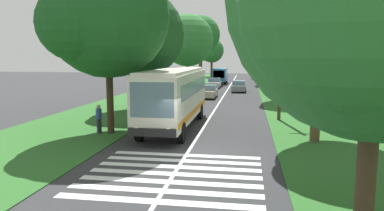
# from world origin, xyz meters

# --- Properties ---
(ground) EXTENTS (160.00, 160.00, 0.00)m
(ground) POSITION_xyz_m (0.00, 0.00, 0.00)
(ground) COLOR #333335
(grass_verge_left) EXTENTS (120.00, 8.00, 0.04)m
(grass_verge_left) POSITION_xyz_m (15.00, 8.20, 0.02)
(grass_verge_left) COLOR #2D6628
(grass_verge_left) RESTS_ON ground
(grass_verge_right) EXTENTS (120.00, 8.00, 0.04)m
(grass_verge_right) POSITION_xyz_m (15.00, -8.20, 0.02)
(grass_verge_right) COLOR #2D6628
(grass_verge_right) RESTS_ON ground
(centre_line) EXTENTS (110.00, 0.16, 0.01)m
(centre_line) POSITION_xyz_m (15.00, 0.00, 0.00)
(centre_line) COLOR silver
(centre_line) RESTS_ON ground
(coach_bus) EXTENTS (11.16, 2.62, 3.73)m
(coach_bus) POSITION_xyz_m (5.98, 1.80, 2.15)
(coach_bus) COLOR silver
(coach_bus) RESTS_ON ground
(zebra_crossing) EXTENTS (5.85, 6.80, 0.01)m
(zebra_crossing) POSITION_xyz_m (-3.01, 0.00, 0.00)
(zebra_crossing) COLOR silver
(zebra_crossing) RESTS_ON ground
(trailing_car_0) EXTENTS (4.30, 1.78, 1.43)m
(trailing_car_0) POSITION_xyz_m (22.90, 1.56, 0.67)
(trailing_car_0) COLOR #B7A893
(trailing_car_0) RESTS_ON ground
(trailing_car_1) EXTENTS (4.30, 1.78, 1.43)m
(trailing_car_1) POSITION_xyz_m (30.36, -1.59, 0.67)
(trailing_car_1) COLOR gray
(trailing_car_1) RESTS_ON ground
(trailing_car_2) EXTENTS (4.30, 1.78, 1.43)m
(trailing_car_2) POSITION_xyz_m (35.63, 2.09, 0.67)
(trailing_car_2) COLOR silver
(trailing_car_2) RESTS_ON ground
(trailing_minibus_0) EXTENTS (6.00, 2.14, 2.53)m
(trailing_minibus_0) POSITION_xyz_m (43.88, 1.88, 1.55)
(trailing_minibus_0) COLOR teal
(trailing_minibus_0) RESTS_ON ground
(roadside_tree_left_0) EXTENTS (8.17, 7.09, 10.34)m
(roadside_tree_left_0) POSITION_xyz_m (3.74, 5.33, 6.67)
(roadside_tree_left_0) COLOR #3D2D1E
(roadside_tree_left_0) RESTS_ON grass_verge_left
(roadside_tree_left_1) EXTENTS (8.47, 7.17, 9.92)m
(roadside_tree_left_1) POSITION_xyz_m (13.30, 6.27, 6.18)
(roadside_tree_left_1) COLOR #3D2D1E
(roadside_tree_left_1) RESTS_ON grass_verge_left
(roadside_tree_left_2) EXTENTS (6.63, 5.35, 8.39)m
(roadside_tree_left_2) POSITION_xyz_m (63.09, 5.48, 5.59)
(roadside_tree_left_2) COLOR #4C3826
(roadside_tree_left_2) RESTS_ON grass_verge_left
(roadside_tree_left_3) EXTENTS (7.87, 6.51, 11.15)m
(roadside_tree_left_3) POSITION_xyz_m (42.84, 5.34, 7.80)
(roadside_tree_left_3) COLOR brown
(roadside_tree_left_3) RESTS_ON grass_verge_left
(roadside_tree_left_4) EXTENTS (8.48, 6.82, 9.98)m
(roadside_tree_left_4) POSITION_xyz_m (30.69, 5.34, 6.40)
(roadside_tree_left_4) COLOR #4C3826
(roadside_tree_left_4) RESTS_ON grass_verge_left
(roadside_tree_right_0) EXTENTS (8.30, 6.85, 10.61)m
(roadside_tree_right_0) POSITION_xyz_m (3.21, -6.10, 7.09)
(roadside_tree_right_0) COLOR brown
(roadside_tree_right_0) RESTS_ON grass_verge_right
(roadside_tree_right_1) EXTENTS (6.52, 5.66, 9.10)m
(roadside_tree_right_1) POSITION_xyz_m (60.41, -5.10, 6.16)
(roadside_tree_right_1) COLOR brown
(roadside_tree_right_1) RESTS_ON grass_verge_right
(roadside_tree_right_2) EXTENTS (8.49, 7.07, 11.49)m
(roadside_tree_right_2) POSITION_xyz_m (22.32, -6.11, 7.85)
(roadside_tree_right_2) COLOR #4C3826
(roadside_tree_right_2) RESTS_ON grass_verge_right
(roadside_tree_right_4) EXTENTS (7.91, 6.97, 12.16)m
(roadside_tree_right_4) POSITION_xyz_m (43.84, -5.81, 8.55)
(roadside_tree_right_4) COLOR #4C3826
(roadside_tree_right_4) RESTS_ON grass_verge_right
(utility_pole) EXTENTS (0.24, 1.40, 7.89)m
(utility_pole) POSITION_xyz_m (9.70, -5.00, 4.13)
(utility_pole) COLOR #473828
(utility_pole) RESTS_ON grass_verge_right
(roadside_wall) EXTENTS (70.00, 0.40, 1.23)m
(roadside_wall) POSITION_xyz_m (20.00, -11.60, 0.65)
(roadside_wall) COLOR gray
(roadside_wall) RESTS_ON grass_verge_right
(pedestrian) EXTENTS (0.34, 0.34, 1.69)m
(pedestrian) POSITION_xyz_m (3.51, 5.88, 0.91)
(pedestrian) COLOR #26262D
(pedestrian) RESTS_ON grass_verge_left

